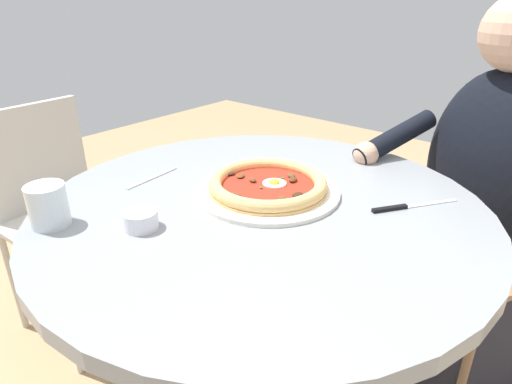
# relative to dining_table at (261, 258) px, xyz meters

# --- Properties ---
(dining_table) EXTENTS (1.00, 1.00, 0.76)m
(dining_table) POSITION_rel_dining_table_xyz_m (0.00, 0.00, 0.00)
(dining_table) COLOR gray
(dining_table) RESTS_ON ground
(pizza_on_plate) EXTENTS (0.34, 0.34, 0.04)m
(pizza_on_plate) POSITION_rel_dining_table_xyz_m (0.02, -0.05, 0.16)
(pizza_on_plate) COLOR white
(pizza_on_plate) RESTS_ON dining_table
(water_glass) EXTENTS (0.08, 0.08, 0.09)m
(water_glass) POSITION_rel_dining_table_xyz_m (0.27, 0.35, 0.18)
(water_glass) COLOR silver
(water_glass) RESTS_ON dining_table
(steak_knife) EXTENTS (0.13, 0.18, 0.01)m
(steak_knife) POSITION_rel_dining_table_xyz_m (-0.25, -0.18, 0.15)
(steak_knife) COLOR silver
(steak_knife) RESTS_ON dining_table
(ramekin_capers) EXTENTS (0.07, 0.07, 0.04)m
(ramekin_capers) POSITION_rel_dining_table_xyz_m (0.12, 0.24, 0.16)
(ramekin_capers) COLOR white
(ramekin_capers) RESTS_ON dining_table
(fork_utensil) EXTENTS (0.03, 0.16, 0.00)m
(fork_utensil) POSITION_rel_dining_table_xyz_m (0.30, 0.07, 0.15)
(fork_utensil) COLOR #BCBCC1
(fork_utensil) RESTS_ON dining_table
(diner_person) EXTENTS (0.53, 0.45, 1.19)m
(diner_person) POSITION_rel_dining_table_xyz_m (-0.32, -0.60, -0.07)
(diner_person) COLOR #282833
(diner_person) RESTS_ON ground
(cafe_chair_diner) EXTENTS (0.58, 0.58, 0.93)m
(cafe_chair_diner) POSITION_rel_dining_table_xyz_m (-0.39, -0.73, -0.06)
(cafe_chair_diner) COLOR #957050
(cafe_chair_diner) RESTS_ON ground
(cafe_chair_spare_near) EXTENTS (0.43, 0.43, 0.83)m
(cafe_chair_spare_near) POSITION_rel_dining_table_xyz_m (0.90, 0.05, -0.11)
(cafe_chair_spare_near) COLOR beige
(cafe_chair_spare_near) RESTS_ON ground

